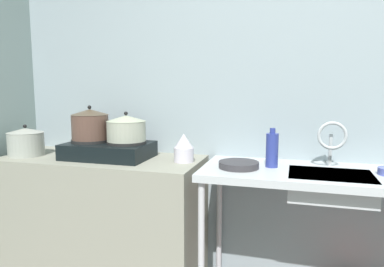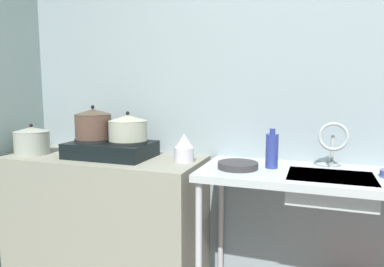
# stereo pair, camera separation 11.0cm
# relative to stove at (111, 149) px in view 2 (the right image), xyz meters

# --- Properties ---
(wall_back) EXTENTS (4.90, 0.10, 2.52)m
(wall_back) POSITION_rel_stove_xyz_m (1.29, 0.32, 0.30)
(wall_back) COLOR #89979D
(wall_back) RESTS_ON ground
(counter_concrete) EXTENTS (1.28, 0.55, 0.91)m
(counter_concrete) POSITION_rel_stove_xyz_m (-0.05, 0.00, -0.51)
(counter_concrete) COLOR gray
(counter_concrete) RESTS_ON ground
(counter_sink) EXTENTS (1.53, 0.55, 0.91)m
(counter_sink) POSITION_rel_stove_xyz_m (1.39, 0.00, -0.13)
(counter_sink) COLOR #B6BBBF
(counter_sink) RESTS_ON ground
(stove) EXTENTS (0.53, 0.35, 0.12)m
(stove) POSITION_rel_stove_xyz_m (0.00, 0.00, 0.00)
(stove) COLOR black
(stove) RESTS_ON counter_concrete
(pot_on_left_burner) EXTENTS (0.24, 0.24, 0.22)m
(pot_on_left_burner) POSITION_rel_stove_xyz_m (-0.13, 0.00, 0.16)
(pot_on_left_burner) COLOR brown
(pot_on_left_burner) RESTS_ON stove
(pot_on_right_burner) EXTENTS (0.24, 0.24, 0.18)m
(pot_on_right_burner) POSITION_rel_stove_xyz_m (0.13, 0.00, 0.14)
(pot_on_right_burner) COLOR #9DA08D
(pot_on_right_burner) RESTS_ON stove
(pot_beside_stove) EXTENTS (0.23, 0.23, 0.21)m
(pot_beside_stove) POSITION_rel_stove_xyz_m (-0.56, -0.08, 0.04)
(pot_beside_stove) COLOR #9A9E94
(pot_beside_stove) RESTS_ON counter_concrete
(percolator) EXTENTS (0.12, 0.12, 0.17)m
(percolator) POSITION_rel_stove_xyz_m (0.49, 0.02, 0.03)
(percolator) COLOR silver
(percolator) RESTS_ON counter_concrete
(sink_basin) EXTENTS (0.42, 0.31, 0.13)m
(sink_basin) POSITION_rel_stove_xyz_m (1.32, -0.05, -0.12)
(sink_basin) COLOR #B6BBBF
(sink_basin) RESTS_ON counter_sink
(faucet) EXTENTS (0.16, 0.09, 0.26)m
(faucet) POSITION_rel_stove_xyz_m (1.33, 0.08, 0.12)
(faucet) COLOR #B6BBBF
(faucet) RESTS_ON counter_sink
(frying_pan) EXTENTS (0.22, 0.22, 0.04)m
(frying_pan) POSITION_rel_stove_xyz_m (0.84, -0.05, -0.04)
(frying_pan) COLOR #312E32
(frying_pan) RESTS_ON counter_sink
(bottle_by_sink) EXTENTS (0.07, 0.07, 0.22)m
(bottle_by_sink) POSITION_rel_stove_xyz_m (1.01, 0.03, 0.04)
(bottle_by_sink) COLOR navy
(bottle_by_sink) RESTS_ON counter_sink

